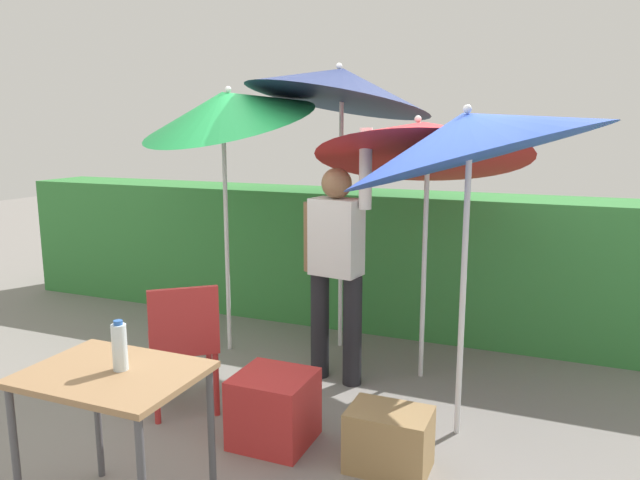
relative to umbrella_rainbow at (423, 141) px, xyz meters
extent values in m
plane|color=gray|center=(-0.61, -0.76, -1.79)|extent=(24.00, 24.00, 0.00)
cube|color=#38843D|center=(-0.61, 1.10, -1.15)|extent=(8.00, 0.70, 1.28)
cylinder|color=silver|center=(0.04, 0.01, -0.96)|extent=(0.04, 0.04, 1.66)
cone|color=red|center=(0.00, 0.00, 0.00)|extent=(1.59, 1.56, 0.79)
sphere|color=silver|center=(-0.04, -0.01, 0.15)|extent=(0.05, 0.05, 0.05)
cylinder|color=silver|center=(-1.62, -0.06, -0.83)|extent=(0.04, 0.04, 1.92)
cone|color=green|center=(-1.58, -0.07, 0.25)|extent=(1.46, 1.43, 0.74)
sphere|color=silver|center=(-1.55, -0.08, 0.39)|extent=(0.05, 0.05, 0.05)
cylinder|color=silver|center=(0.45, -0.76, -0.93)|extent=(0.04, 0.04, 1.71)
cone|color=blue|center=(0.44, -0.80, 0.05)|extent=(1.56, 1.54, 0.74)
sphere|color=silver|center=(0.44, -0.83, 0.19)|extent=(0.05, 0.05, 0.05)
cylinder|color=silver|center=(-0.77, 0.38, -0.74)|extent=(0.04, 0.04, 2.09)
cone|color=#19234C|center=(-0.79, 0.40, 0.43)|extent=(1.59, 1.56, 0.68)
sphere|color=silver|center=(-0.80, 0.42, 0.58)|extent=(0.05, 0.05, 0.05)
cylinder|color=black|center=(-0.40, -0.33, -1.38)|extent=(0.14, 0.14, 0.82)
cylinder|color=black|center=(-0.68, -0.29, -1.38)|extent=(0.14, 0.14, 0.82)
cube|color=silver|center=(-0.54, -0.31, -0.69)|extent=(0.39, 0.27, 0.56)
sphere|color=#8C6647|center=(-0.54, -0.31, -0.30)|extent=(0.22, 0.22, 0.22)
cylinder|color=silver|center=(-0.32, -0.34, -0.19)|extent=(0.10, 0.10, 0.56)
cylinder|color=#8C6647|center=(-0.77, -0.27, -0.71)|extent=(0.10, 0.10, 0.52)
cylinder|color=#B72D2D|center=(-1.31, -0.85, -1.57)|extent=(0.04, 0.04, 0.44)
cylinder|color=#B72D2D|center=(-1.60, -1.09, -1.57)|extent=(0.04, 0.04, 0.44)
cylinder|color=#B72D2D|center=(-1.07, -1.14, -1.57)|extent=(0.04, 0.04, 0.44)
cylinder|color=#B72D2D|center=(-1.36, -1.38, -1.57)|extent=(0.04, 0.04, 0.44)
cube|color=#B72D2D|center=(-1.33, -1.12, -1.32)|extent=(0.62, 0.62, 0.05)
cube|color=#B72D2D|center=(-1.21, -1.27, -1.10)|extent=(0.36, 0.31, 0.40)
cube|color=red|center=(-0.56, -1.30, -1.57)|extent=(0.45, 0.43, 0.43)
cube|color=#9E7A4C|center=(0.16, -1.32, -1.61)|extent=(0.45, 0.31, 0.35)
cylinder|color=#4C4C51|center=(-0.55, -1.99, -1.42)|extent=(0.04, 0.04, 0.74)
cylinder|color=#4C4C51|center=(-1.27, -1.99, -1.42)|extent=(0.04, 0.04, 0.74)
cylinder|color=#4C4C51|center=(-1.27, -2.51, -1.42)|extent=(0.04, 0.04, 0.74)
cube|color=#99724C|center=(-0.91, -2.25, -1.03)|extent=(0.80, 0.60, 0.03)
cylinder|color=silver|center=(-0.89, -2.22, -0.91)|extent=(0.07, 0.07, 0.22)
cylinder|color=#2D60B7|center=(-0.89, -2.22, -0.79)|extent=(0.04, 0.04, 0.02)
camera|label=1|loc=(0.98, -4.29, 0.10)|focal=33.56mm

